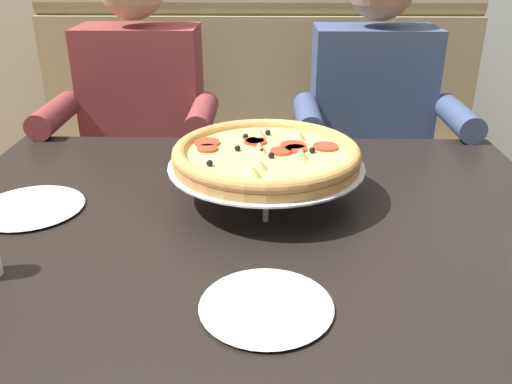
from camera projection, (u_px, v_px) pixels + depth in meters
booth_bench at (257, 181)px, 2.17m from camera, size 1.75×0.78×1.13m
dining_table at (249, 246)px, 1.18m from camera, size 1.37×1.00×0.74m
diner_left at (138, 126)px, 1.81m from camera, size 0.54×0.64×1.27m
diner_right at (374, 128)px, 1.79m from camera, size 0.54×0.64×1.27m
pizza at (266, 156)px, 1.19m from camera, size 0.43×0.43×0.13m
plate_near_left at (266, 303)px, 0.85m from camera, size 0.21×0.21×0.02m
plate_near_right at (30, 205)px, 1.17m from camera, size 0.23×0.23×0.02m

